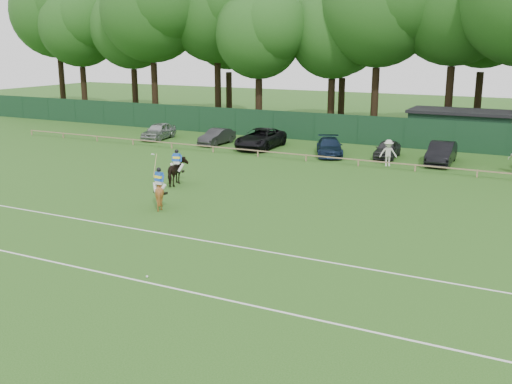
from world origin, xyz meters
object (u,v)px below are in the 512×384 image
Objects in this scene: sedan_silver at (159,131)px; sedan_grey at (217,137)px; estate_black at (441,153)px; sedan_navy at (329,147)px; utility_shed at (460,128)px; hatch_grey at (387,149)px; suv_black at (260,139)px; horse_dark at (177,172)px; horse_chestnut at (160,193)px; spectator_left at (388,153)px; polo_ball at (147,277)px.

sedan_silver is 1.07× the size of sedan_grey.
sedan_navy is at bearing -178.41° from estate_black.
hatch_grey is at bearing -117.00° from utility_shed.
estate_black is at bearing -2.20° from suv_black.
hatch_grey is 0.80× the size of estate_black.
horse_dark reaches higher than sedan_silver.
utility_shed is (8.27, 9.08, 0.86)m from sedan_navy.
sedan_grey is 18.75m from estate_black.
sedan_navy is (6.24, -0.52, -0.13)m from suv_black.
horse_chestnut reaches higher than hatch_grey.
horse_dark is 1.05× the size of spectator_left.
hatch_grey is at bearing 4.78° from sedan_grey.
suv_black is at bearing 2.36° from sedan_grey.
horse_chestnut is 0.37× the size of sedan_silver.
horse_dark is 14.17m from suv_black.
sedan_grey reaches higher than hatch_grey.
suv_black reaches higher than sedan_grey.
horse_dark is 0.34× the size of suv_black.
horse_dark is 15.35m from spectator_left.
sedan_navy is at bearing -125.99° from horse_dark.
sedan_navy is 0.97× the size of estate_black.
utility_shed reaches higher than sedan_grey.
hatch_grey is (7.02, 19.42, -0.15)m from horse_chestnut.
horse_chestnut is at bearing -65.56° from sedan_grey.
spectator_left is 0.22× the size of utility_shed.
suv_black is at bearing -71.72° from horse_chestnut.
sedan_grey is 0.70× the size of suv_black.
hatch_grey is 42.66× the size of polo_ball.
sedan_navy is at bearing 95.58° from polo_ball.
horse_dark reaches higher than hatch_grey.
spectator_left reaches higher than polo_ball.
sedan_silver is 0.75× the size of suv_black.
sedan_silver is 0.90× the size of estate_black.
horse_dark is at bearing 119.97° from polo_ball.
horse_chestnut is 18.17m from spectator_left.
utility_shed reaches higher than sedan_navy.
spectator_left is at bearing -106.05° from utility_shed.
estate_black is at bearing 2.44° from sedan_grey.
utility_shed is (11.06, 27.36, 0.74)m from horse_chestnut.
hatch_grey is (20.78, 0.61, -0.08)m from sedan_silver.
estate_black is at bearing -19.35° from sedan_navy.
sedan_navy is (2.80, 18.27, -0.13)m from horse_chestnut.
sedan_silver reaches higher than sedan_grey.
hatch_grey is at bearing 169.53° from estate_black.
suv_black is 10.48m from hatch_grey.
sedan_silver is at bearing -177.87° from sedan_grey.
sedan_grey is (-7.63, 18.79, -0.13)m from horse_chestnut.
sedan_silver is 0.93× the size of sedan_navy.
polo_ball is at bearing -99.05° from utility_shed.
suv_black is 0.69× the size of utility_shed.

